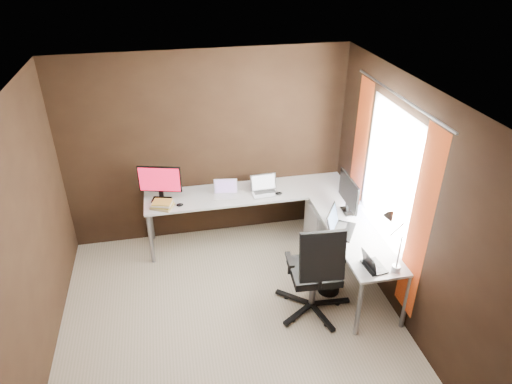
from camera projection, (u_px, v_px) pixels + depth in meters
room at (263, 216)px, 4.38m from camera, size 3.60×3.60×2.50m
desk at (285, 211)px, 5.59m from camera, size 2.65×2.25×0.73m
drawer_pedestal at (325, 226)px, 5.98m from camera, size 0.42×0.50×0.60m
monitor_left at (160, 182)px, 5.59m from camera, size 0.52×0.21×0.46m
monitor_right at (349, 193)px, 5.34m from camera, size 0.14×0.56×0.46m
laptop_white at (226, 192)px, 5.79m from camera, size 0.32×0.25×0.20m
laptop_silver at (264, 189)px, 5.86m from camera, size 0.35×0.25×0.23m
laptop_black_big at (338, 226)px, 5.11m from camera, size 0.44×0.48×0.26m
laptop_black_small at (372, 264)px, 4.54m from camera, size 0.21×0.28×0.18m
book_stack at (162, 205)px, 5.54m from camera, size 0.32×0.29×0.08m
mouse_left at (180, 205)px, 5.58m from camera, size 0.10×0.08×0.03m
mouse_corner at (279, 193)px, 5.82m from camera, size 0.11×0.08×0.04m
desk_lamp at (392, 234)px, 4.36m from camera, size 0.20×0.23×0.64m
office_chair at (314, 286)px, 4.90m from camera, size 0.65×0.65×1.16m
wastebasket at (329, 281)px, 5.27m from camera, size 0.32×0.32×0.29m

